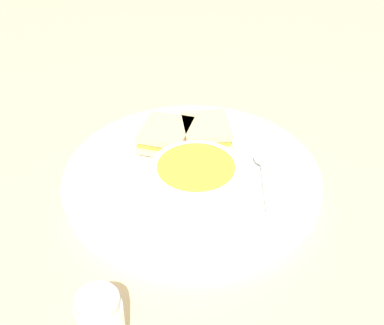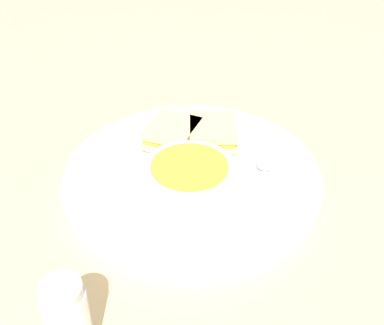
% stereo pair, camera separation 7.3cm
% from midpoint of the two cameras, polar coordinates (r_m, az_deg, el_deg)
% --- Properties ---
extents(ground_plane, '(2.40, 2.40, 0.00)m').
position_cam_midpoint_polar(ground_plane, '(0.75, -2.78, -2.23)').
color(ground_plane, '#D1B27F').
extents(plate, '(0.36, 0.36, 0.02)m').
position_cam_midpoint_polar(plate, '(0.75, -2.80, -1.65)').
color(plate, white).
rests_on(plate, ground_plane).
extents(soup_bowl, '(0.11, 0.11, 0.06)m').
position_cam_midpoint_polar(soup_bowl, '(0.67, -2.69, -2.50)').
color(soup_bowl, white).
rests_on(soup_bowl, plate).
extents(spoon, '(0.08, 0.12, 0.01)m').
position_cam_midpoint_polar(spoon, '(0.75, 4.82, -0.14)').
color(spoon, silver).
rests_on(spoon, plate).
extents(sandwich_half_near, '(0.10, 0.10, 0.03)m').
position_cam_midpoint_polar(sandwich_half_near, '(0.80, -1.10, 3.26)').
color(sandwich_half_near, '#DBBC7F').
rests_on(sandwich_half_near, plate).
extents(sandwich_half_far, '(0.09, 0.09, 0.03)m').
position_cam_midpoint_polar(sandwich_half_far, '(0.79, -5.46, 2.83)').
color(sandwich_half_far, '#DBBC7F').
rests_on(sandwich_half_far, plate).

